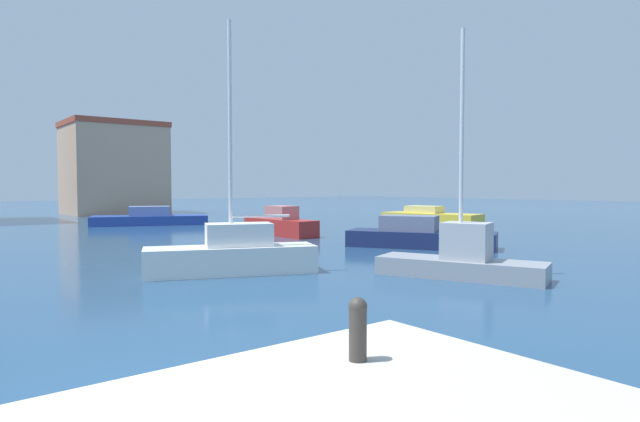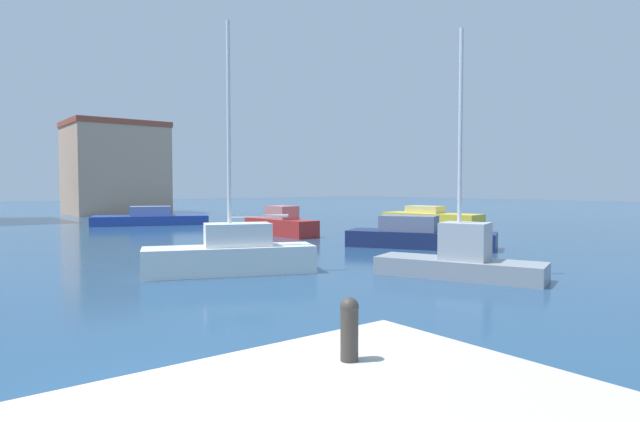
# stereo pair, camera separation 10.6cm
# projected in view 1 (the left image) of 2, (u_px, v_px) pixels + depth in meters

# --- Properties ---
(water) EXTENTS (160.00, 160.00, 0.00)m
(water) POSITION_uv_depth(u_px,v_px,m) (284.00, 232.00, 31.11)
(water) COLOR navy
(water) RESTS_ON ground
(mooring_bollard) EXTENTS (0.19, 0.19, 0.64)m
(mooring_bollard) POSITION_uv_depth(u_px,v_px,m) (358.00, 326.00, 5.35)
(mooring_bollard) COLOR #38332D
(mooring_bollard) RESTS_ON pier_quay
(sailboat_grey_far_right) EXTENTS (3.10, 4.95, 7.13)m
(sailboat_grey_far_right) POSITION_uv_depth(u_px,v_px,m) (462.00, 258.00, 15.41)
(sailboat_grey_far_right) COLOR gray
(sailboat_grey_far_right) RESTS_ON water
(motorboat_red_outer_mooring) EXTENTS (1.51, 5.13, 1.59)m
(motorboat_red_outer_mooring) POSITION_uv_depth(u_px,v_px,m) (280.00, 224.00, 28.76)
(motorboat_red_outer_mooring) COLOR #B22823
(motorboat_red_outer_mooring) RESTS_ON water
(motorboat_blue_mid_harbor) EXTENTS (8.03, 5.17, 1.27)m
(motorboat_blue_mid_harbor) POSITION_uv_depth(u_px,v_px,m) (150.00, 218.00, 36.64)
(motorboat_blue_mid_harbor) COLOR #233D93
(motorboat_blue_mid_harbor) RESTS_ON water
(sailboat_white_distant_east) EXTENTS (5.24, 3.17, 7.56)m
(sailboat_white_distant_east) POSITION_uv_depth(u_px,v_px,m) (233.00, 254.00, 16.07)
(sailboat_white_distant_east) COLOR white
(sailboat_white_distant_east) RESTS_ON water
(motorboat_yellow_far_left) EXTENTS (3.75, 7.48, 1.20)m
(motorboat_yellow_far_left) POSITION_uv_depth(u_px,v_px,m) (430.00, 217.00, 38.90)
(motorboat_yellow_far_left) COLOR gold
(motorboat_yellow_far_left) RESTS_ON water
(motorboat_navy_distant_north) EXTENTS (4.81, 6.32, 1.38)m
(motorboat_navy_distant_north) POSITION_uv_depth(u_px,v_px,m) (418.00, 236.00, 23.02)
(motorboat_navy_distant_north) COLOR #19234C
(motorboat_navy_distant_north) RESTS_ON water
(harbor_office) EXTENTS (8.64, 7.38, 8.75)m
(harbor_office) POSITION_uv_depth(u_px,v_px,m) (114.00, 168.00, 51.27)
(harbor_office) COLOR tan
(harbor_office) RESTS_ON ground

